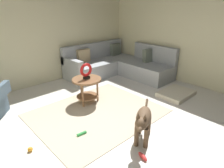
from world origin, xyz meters
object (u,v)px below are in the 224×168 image
at_px(side_table, 87,84).
at_px(dog_toy_rope, 82,134).
at_px(sectional_couch, 117,65).
at_px(torus_sculpture, 86,71).
at_px(dog, 143,120).
at_px(dog_bed_mat, 176,93).
at_px(dog_toy_bone, 143,156).
at_px(dog_toy_ball, 30,149).

bearing_deg(side_table, dog_toy_rope, -131.41).
xyz_separation_m(sectional_couch, torus_sculpture, (-1.71, -0.83, 0.42)).
bearing_deg(torus_sculpture, side_table, 0.00).
bearing_deg(dog, sectional_couch, -68.69).
bearing_deg(dog_bed_mat, sectional_couch, 89.64).
relative_size(dog_bed_mat, dog_toy_bone, 4.44).
relative_size(sectional_couch, dog_toy_bone, 12.50).
xyz_separation_m(dog_bed_mat, dog_toy_ball, (-3.20, 0.44, -0.01)).
relative_size(side_table, dog_bed_mat, 0.75).
distance_m(dog_bed_mat, dog_toy_ball, 3.23).
bearing_deg(side_table, dog_toy_bone, -103.46).
height_order(torus_sculpture, dog_toy_ball, torus_sculpture).
height_order(sectional_couch, dog, sectional_couch).
bearing_deg(dog_toy_ball, dog, -35.26).
height_order(side_table, dog_bed_mat, side_table).
distance_m(side_table, dog_bed_mat, 2.06).
bearing_deg(dog, dog_toy_rope, 6.32).
bearing_deg(dog_toy_rope, dog, -52.56).
relative_size(dog_bed_mat, dog_toy_ball, 11.18).
bearing_deg(dog, torus_sculpture, -37.12).
xyz_separation_m(torus_sculpture, dog_toy_ball, (-1.50, -0.66, -0.68)).
distance_m(sectional_couch, torus_sculpture, 1.95).
relative_size(side_table, dog, 0.80).
xyz_separation_m(side_table, dog_toy_ball, (-1.50, -0.66, -0.38)).
height_order(side_table, torus_sculpture, torus_sculpture).
relative_size(side_table, dog_toy_bone, 3.33).
height_order(sectional_couch, torus_sculpture, sectional_couch).
bearing_deg(dog_bed_mat, torus_sculpture, 146.98).
bearing_deg(dog_toy_bone, sectional_couch, 51.21).
relative_size(dog_toy_ball, dog_toy_rope, 0.46).
bearing_deg(dog_bed_mat, dog, -164.86).
relative_size(torus_sculpture, dog_bed_mat, 0.41).
bearing_deg(dog, dog_bed_mat, -105.98).
relative_size(dog_bed_mat, dog_toy_rope, 5.10).
distance_m(side_table, dog_toy_rope, 1.20).
relative_size(dog, dog_toy_bone, 4.18).
xyz_separation_m(side_table, dog, (-0.17, -1.61, -0.04)).
distance_m(side_table, dog_toy_bone, 1.93).
xyz_separation_m(torus_sculpture, dog_toy_rope, (-0.75, -0.85, -0.69)).
distance_m(torus_sculpture, dog_bed_mat, 2.13).
distance_m(dog_bed_mat, dog, 1.96).
distance_m(sectional_couch, side_table, 1.90).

